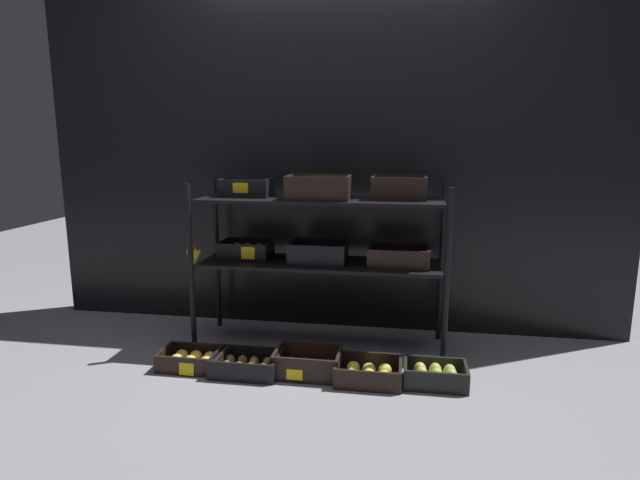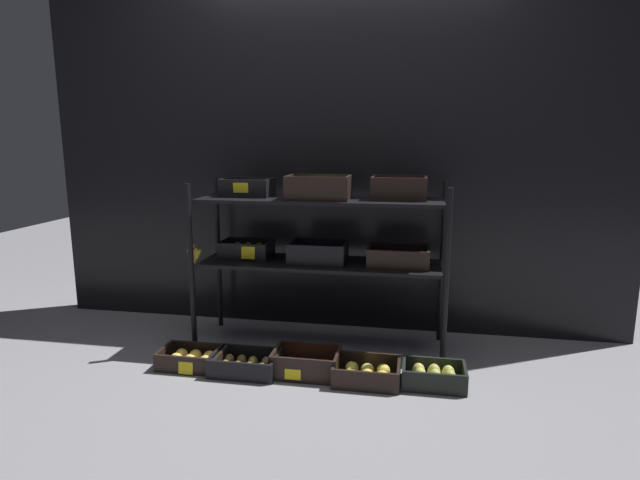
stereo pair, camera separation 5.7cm
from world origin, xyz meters
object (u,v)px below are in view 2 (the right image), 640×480
at_px(crate_ground_pear, 434,376).
at_px(display_rack, 321,230).
at_px(crate_ground_apple_gold, 193,359).
at_px(crate_ground_kiwi, 246,365).
at_px(crate_ground_tangerine, 306,365).
at_px(crate_ground_right_apple_gold, 367,373).

bearing_deg(crate_ground_pear, display_rack, 147.42).
height_order(crate_ground_apple_gold, crate_ground_kiwi, crate_ground_kiwi).
height_order(crate_ground_kiwi, crate_ground_tangerine, crate_ground_tangerine).
bearing_deg(crate_ground_apple_gold, crate_ground_pear, 0.31).
bearing_deg(crate_ground_kiwi, display_rack, 53.59).
relative_size(crate_ground_tangerine, crate_ground_pear, 1.10).
distance_m(crate_ground_apple_gold, crate_ground_pear, 1.34).
relative_size(crate_ground_kiwi, crate_ground_pear, 1.12).
bearing_deg(crate_ground_pear, crate_ground_tangerine, 178.99).
height_order(crate_ground_apple_gold, crate_ground_pear, crate_ground_pear).
distance_m(crate_ground_tangerine, crate_ground_pear, 0.68).
distance_m(display_rack, crate_ground_kiwi, 0.90).
distance_m(crate_ground_apple_gold, crate_ground_kiwi, 0.32).
height_order(display_rack, crate_ground_pear, display_rack).
distance_m(display_rack, crate_ground_right_apple_gold, 0.89).
bearing_deg(crate_ground_tangerine, crate_ground_kiwi, -173.61).
distance_m(crate_ground_right_apple_gold, crate_ground_pear, 0.35).
distance_m(crate_ground_apple_gold, crate_ground_tangerine, 0.65).
xyz_separation_m(crate_ground_tangerine, crate_ground_pear, (0.68, -0.01, 0.00)).
relative_size(crate_ground_tangerine, crate_ground_right_apple_gold, 1.03).
relative_size(display_rack, crate_ground_tangerine, 4.39).
relative_size(display_rack, crate_ground_apple_gold, 4.37).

